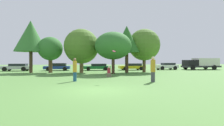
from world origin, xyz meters
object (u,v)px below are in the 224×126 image
(tree_4, at_px, (127,39))
(parked_car_white, at_px, (167,66))
(frisbee, at_px, (114,51))
(tree_2, at_px, (81,46))
(tree_0, at_px, (31,36))
(tree_1, at_px, (50,49))
(person_catcher, at_px, (153,69))
(tree_5, at_px, (144,45))
(parked_car_blue, at_px, (58,67))
(parked_car_yellow, at_px, (132,66))
(parked_car_silver, at_px, (17,67))
(person_thrower, at_px, (75,69))
(tree_3, at_px, (113,46))
(parked_car_green, at_px, (97,67))
(bystander_sitting, at_px, (109,72))
(delivery_truck_black, at_px, (201,63))

(tree_4, relative_size, parked_car_white, 1.59)
(frisbee, bearing_deg, tree_4, 72.79)
(tree_4, bearing_deg, tree_2, 174.23)
(tree_0, xyz_separation_m, tree_1, (2.50, -0.03, -1.65))
(person_catcher, distance_m, tree_5, 11.48)
(parked_car_blue, xyz_separation_m, parked_car_yellow, (12.45, 0.03, -0.02))
(tree_4, bearing_deg, parked_car_white, 37.22)
(tree_2, xyz_separation_m, parked_car_white, (14.65, 5.95, -2.85))
(parked_car_yellow, bearing_deg, parked_car_silver, -1.53)
(parked_car_white, bearing_deg, tree_5, 40.81)
(person_thrower, distance_m, tree_0, 12.68)
(person_catcher, xyz_separation_m, tree_3, (-2.02, 8.31, 2.46))
(frisbee, relative_size, tree_3, 0.05)
(tree_2, bearing_deg, parked_car_green, 67.66)
(person_catcher, xyz_separation_m, tree_0, (-12.63, 11.10, 3.86))
(bystander_sitting, distance_m, delivery_truck_black, 21.41)
(tree_2, height_order, parked_car_green, tree_2)
(frisbee, xyz_separation_m, delivery_truck_black, (17.98, 15.80, -1.19))
(bystander_sitting, xyz_separation_m, parked_car_white, (11.55, 11.87, 0.21))
(tree_1, relative_size, tree_3, 0.93)
(tree_5, height_order, parked_car_white, tree_5)
(tree_2, xyz_separation_m, tree_3, (3.98, -2.24, -0.07))
(parked_car_silver, height_order, parked_car_green, parked_car_silver)
(parked_car_silver, bearing_deg, bystander_sitting, 137.45)
(tree_5, xyz_separation_m, delivery_truck_black, (12.37, 5.47, -2.67))
(parked_car_blue, bearing_deg, tree_1, 87.53)
(parked_car_white, bearing_deg, parked_car_green, -0.51)
(parked_car_silver, distance_m, parked_car_blue, 6.19)
(tree_0, bearing_deg, parked_car_yellow, 18.96)
(frisbee, xyz_separation_m, parked_car_blue, (-7.25, 15.73, -1.71))
(person_thrower, height_order, tree_3, tree_3)
(parked_car_blue, bearing_deg, tree_5, 154.30)
(parked_car_yellow, xyz_separation_m, parked_car_white, (6.37, 0.28, 0.04))
(parked_car_silver, bearing_deg, tree_2, 150.29)
(tree_1, distance_m, tree_4, 10.29)
(person_thrower, height_order, bystander_sitting, person_thrower)
(delivery_truck_black, bearing_deg, tree_0, 7.64)
(tree_4, bearing_deg, bystander_sitting, -118.78)
(frisbee, height_order, tree_5, tree_5)
(frisbee, distance_m, parked_car_blue, 17.41)
(parked_car_green, distance_m, parked_car_white, 12.43)
(tree_4, relative_size, parked_car_yellow, 1.39)
(parked_car_silver, relative_size, parked_car_yellow, 0.98)
(tree_0, xyz_separation_m, tree_4, (12.65, -1.16, -0.37))
(person_catcher, relative_size, tree_3, 0.37)
(parked_car_blue, xyz_separation_m, parked_car_white, (18.82, 0.31, 0.02))
(frisbee, distance_m, tree_3, 7.98)
(tree_0, relative_size, parked_car_yellow, 1.53)
(frisbee, xyz_separation_m, parked_car_silver, (-13.43, 15.31, -1.72))
(person_thrower, height_order, parked_car_blue, person_thrower)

